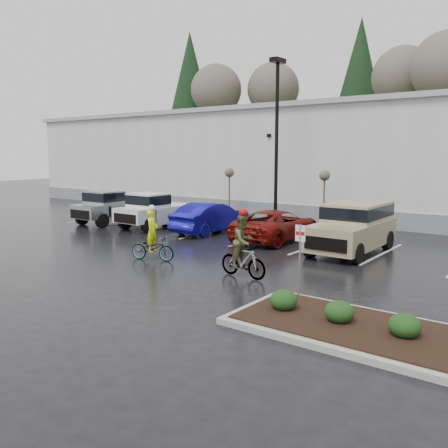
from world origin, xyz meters
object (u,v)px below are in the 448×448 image
Objects in this scene: lamppost at (277,124)px; car_blue at (211,217)px; pickup_silver at (116,206)px; car_red at (276,225)px; sapling_mid at (325,179)px; suv_tan at (352,228)px; cyclist_olive at (243,252)px; fire_lane_sign at (300,253)px; sapling_west at (229,175)px; cyclist_hivis at (152,243)px; pickup_white at (160,210)px.

lamppost is 6.52m from car_blue.
car_red is (10.61, 0.69, -0.25)m from pickup_silver.
sapling_mid reaches higher than car_blue.
lamppost is 9.11m from suv_tan.
car_red is at bearing 25.82° from cyclist_olive.
suv_tan is at bearing -8.82° from cyclist_olive.
sapling_west is at bearing 132.67° from fire_lane_sign.
pickup_silver is at bearing -126.71° from sapling_west.
car_red is 2.43× the size of cyclist_hivis.
pickup_white is at bearing -139.32° from lamppost.
sapling_west is 5.62m from pickup_white.
car_blue is at bearing 176.34° from suv_tan.
lamppost reaches higher than fire_lane_sign.
car_red is 2.26× the size of cyclist_olive.
pickup_silver is at bearing 155.90° from fire_lane_sign.
pickup_white is at bearing 62.00° from cyclist_olive.
pickup_white is 1.02× the size of suv_tan.
sapling_mid is at bearing 112.49° from fire_lane_sign.
cyclist_hivis is at bearing 169.52° from fire_lane_sign.
fire_lane_sign is at bearing -118.33° from cyclist_hivis.
pickup_silver is at bearing -150.51° from lamppost.
car_red is (7.35, 0.31, -0.25)m from pickup_white.
sapling_mid is (6.50, 0.00, 0.00)m from sapling_west.
suv_tan is (10.37, -5.56, -1.70)m from sapling_west.
fire_lane_sign is 0.43× the size of suv_tan.
fire_lane_sign is at bearing -30.59° from pickup_white.
cyclist_olive is (6.48, -6.44, 0.05)m from car_blue.
cyclist_olive is (13.22, -5.86, -0.13)m from pickup_silver.
fire_lane_sign is 9.55m from car_red.
pickup_white is 0.99× the size of car_red.
fire_lane_sign is 7.39m from suv_tan.
pickup_white is (-7.46, -5.26, -1.75)m from sapling_mid.
lamppost is at bearing 123.46° from fire_lane_sign.
sapling_mid is 0.62× the size of pickup_white.
pickup_silver is 2.41× the size of cyclist_hivis.
car_blue reaches higher than car_red.
cyclist_olive reaches higher than car_red.
pickup_silver and pickup_white have the same top height.
suv_tan is at bearing -35.57° from lamppost.
sapling_mid is 6.98m from suv_tan.
car_blue is 2.23× the size of cyclist_hivis.
fire_lane_sign is at bearing -111.00° from cyclist_olive.
cyclist_hivis reaches higher than pickup_white.
lamppost is 5.07m from sapling_west.
cyclist_olive is at bearing 154.96° from fire_lane_sign.
lamppost is 12.60m from cyclist_olive.
pickup_white is (-0.96, -5.26, -1.75)m from sapling_west.
fire_lane_sign is 0.42× the size of pickup_white.
pickup_white is 11.33m from suv_tan.
sapling_west is 0.61× the size of car_red.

